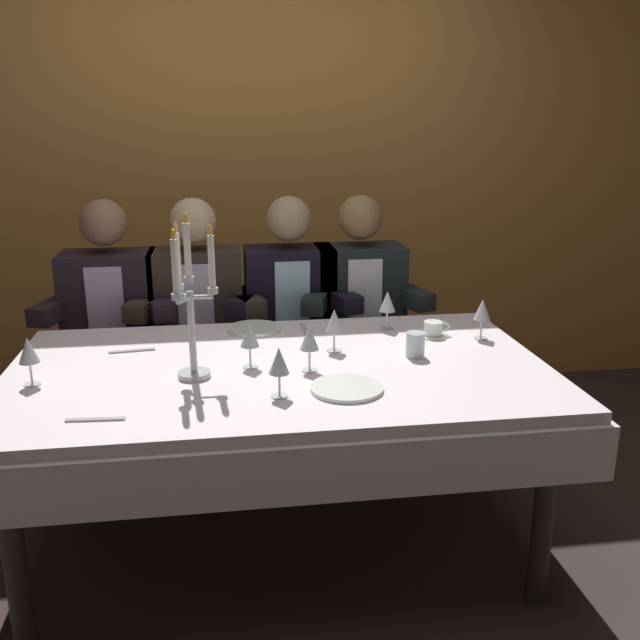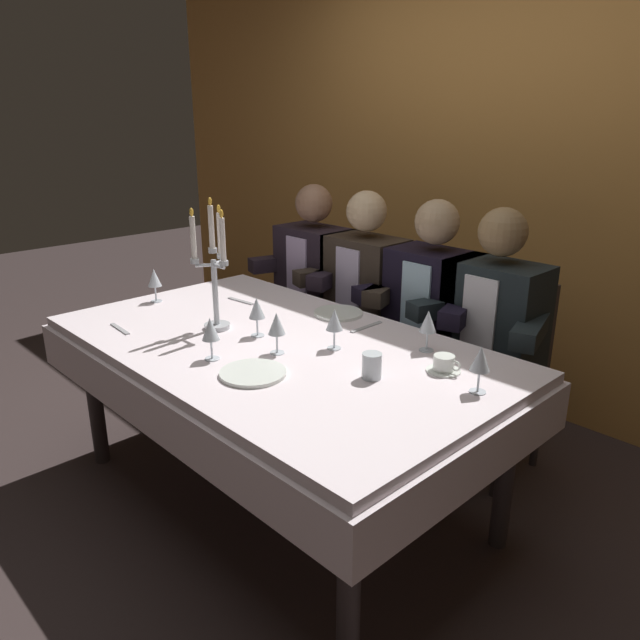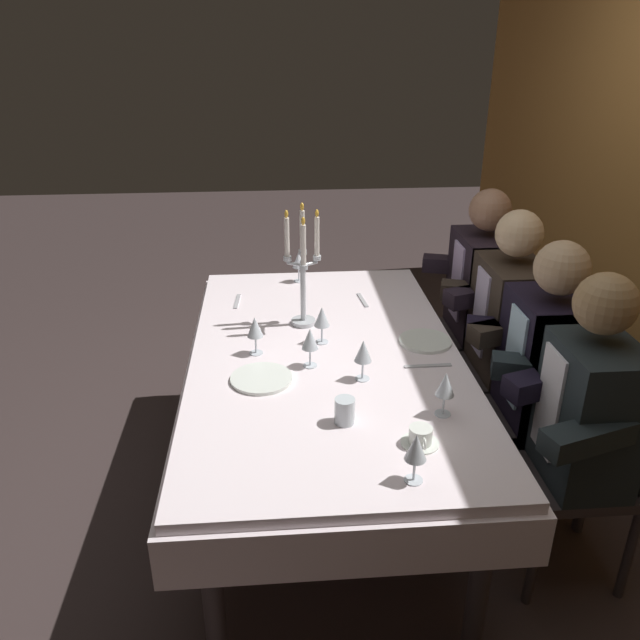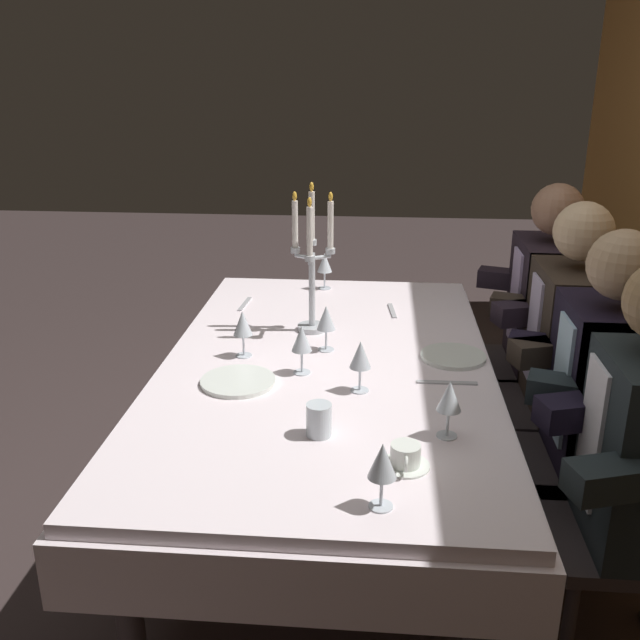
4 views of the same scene
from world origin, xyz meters
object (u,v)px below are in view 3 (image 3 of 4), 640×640
candelabra (303,273)px  wine_glass_0 (299,261)px  wine_glass_1 (363,352)px  wine_glass_3 (416,449)px  dinner_plate_1 (261,378)px  seated_diner_3 (586,407)px  wine_glass_6 (445,385)px  wine_glass_4 (322,318)px  seated_diner_1 (509,316)px  wine_glass_5 (310,340)px  seated_diner_0 (483,285)px  water_tumbler_0 (345,411)px  wine_glass_2 (255,328)px  dining_table (326,378)px  seated_diner_2 (547,361)px  dinner_plate_0 (425,341)px  coffee_cup_0 (420,437)px

candelabra → wine_glass_0: size_ratio=3.39×
wine_glass_1 → wine_glass_3: 0.61m
dinner_plate_1 → seated_diner_3: bearing=76.7°
candelabra → wine_glass_6: bearing=29.6°
dinner_plate_1 → wine_glass_4: bearing=139.4°
wine_glass_1 → seated_diner_1: bearing=124.6°
seated_diner_3 → wine_glass_5: bearing=-111.0°
wine_glass_1 → seated_diner_0: seated_diner_0 is taller
wine_glass_3 → water_tumbler_0: size_ratio=1.78×
wine_glass_2 → seated_diner_0: (-0.68, 1.17, -0.12)m
wine_glass_3 → wine_glass_6: 0.38m
dining_table → seated_diner_0: size_ratio=1.56×
seated_diner_3 → seated_diner_1: bearing=180.0°
wine_glass_5 → seated_diner_1: size_ratio=0.13×
seated_diner_0 → seated_diner_2: (0.83, 0.00, 0.00)m
dinner_plate_1 → dinner_plate_0: bearing=110.6°
dining_table → water_tumbler_0: size_ratio=21.02×
wine_glass_1 → seated_diner_3: size_ratio=0.13×
water_tumbler_0 → wine_glass_6: bearing=93.7°
dining_table → wine_glass_6: 0.65m
seated_diner_1 → seated_diner_2: bearing=0.0°
dinner_plate_1 → wine_glass_2: size_ratio=1.45×
wine_glass_4 → dining_table: bearing=5.0°
wine_glass_0 → wine_glass_4: bearing=4.9°
wine_glass_0 → water_tumbler_0: wine_glass_0 is taller
candelabra → wine_glass_4: candelabra is taller
dining_table → wine_glass_3: (0.82, 0.19, 0.23)m
dining_table → wine_glass_3: wine_glass_3 is taller
dining_table → candelabra: size_ratio=3.49×
dinner_plate_1 → water_tumbler_0: 0.42m
water_tumbler_0 → seated_diner_2: 0.95m
wine_glass_2 → wine_glass_5: size_ratio=1.00×
wine_glass_3 → water_tumbler_0: wine_glass_3 is taller
dining_table → wine_glass_3: 0.87m
seated_diner_0 → wine_glass_6: bearing=-23.8°
wine_glass_1 → water_tumbler_0: (0.29, -0.10, -0.07)m
wine_glass_5 → seated_diner_3: seated_diner_3 is taller
water_tumbler_0 → seated_diner_2: bearing=113.3°
dining_table → dinner_plate_1: size_ratio=8.18×
water_tumbler_0 → wine_glass_3: bearing=28.0°
dinner_plate_0 → seated_diner_0: seated_diner_0 is taller
wine_glass_0 → wine_glass_2: 0.83m
water_tumbler_0 → seated_diner_0: 1.49m
candelabra → dinner_plate_0: candelabra is taller
dinner_plate_0 → wine_glass_2: bearing=-86.7°
dinner_plate_0 → seated_diner_1: seated_diner_1 is taller
dinner_plate_1 → seated_diner_3: (0.27, 1.15, -0.01)m
wine_glass_5 → seated_diner_3: 1.03m
wine_glass_2 → coffee_cup_0: size_ratio=1.24×
wine_glass_1 → seated_diner_1: size_ratio=0.13×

